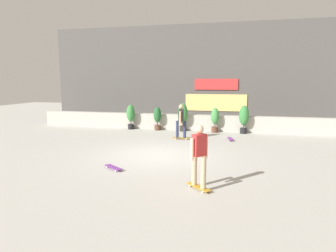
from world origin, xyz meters
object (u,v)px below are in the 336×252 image
(potted_plant_3, at_px, (215,119))
(skateboard_aside, at_px, (113,167))
(potted_plant_1, at_px, (157,117))
(potted_plant_2, at_px, (183,115))
(skateboard_near_camera, at_px, (230,139))
(skater_by_wall_left, at_px, (199,154))
(skater_mid_plaza, at_px, (181,120))
(potted_plant_4, at_px, (244,117))
(potted_plant_0, at_px, (131,115))

(potted_plant_3, bearing_deg, skateboard_aside, -109.18)
(potted_plant_1, bearing_deg, potted_plant_2, 0.00)
(skateboard_near_camera, bearing_deg, potted_plant_2, 143.58)
(skater_by_wall_left, relative_size, skateboard_near_camera, 2.06)
(potted_plant_2, height_order, skater_mid_plaza, skater_mid_plaza)
(potted_plant_2, bearing_deg, potted_plant_1, 180.00)
(potted_plant_4, height_order, skateboard_aside, potted_plant_4)
(potted_plant_0, distance_m, potted_plant_1, 1.63)
(potted_plant_0, height_order, skater_by_wall_left, skater_by_wall_left)
(potted_plant_0, height_order, potted_plant_4, potted_plant_4)
(potted_plant_1, xyz_separation_m, potted_plant_2, (1.48, 0.00, 0.17))
(potted_plant_0, relative_size, skateboard_aside, 1.87)
(potted_plant_4, distance_m, skateboard_aside, 8.74)
(skater_mid_plaza, xyz_separation_m, skateboard_near_camera, (2.35, 0.35, -0.88))
(potted_plant_0, relative_size, skater_mid_plaza, 0.85)
(skateboard_near_camera, bearing_deg, skateboard_aside, -122.08)
(potted_plant_3, bearing_deg, skateboard_near_camera, -65.90)
(skater_by_wall_left, bearing_deg, potted_plant_1, 111.79)
(potted_plant_0, distance_m, potted_plant_2, 3.10)
(potted_plant_2, relative_size, skateboard_near_camera, 1.92)
(potted_plant_2, bearing_deg, skater_mid_plaza, -81.73)
(potted_plant_1, bearing_deg, potted_plant_0, -180.00)
(potted_plant_0, xyz_separation_m, potted_plant_3, (4.90, 0.00, -0.06))
(skater_by_wall_left, xyz_separation_m, skater_mid_plaza, (-1.68, 6.41, 0.00))
(skater_mid_plaza, distance_m, skateboard_near_camera, 2.53)
(skateboard_near_camera, bearing_deg, potted_plant_0, 161.10)
(potted_plant_4, distance_m, skateboard_near_camera, 2.24)
(skateboard_near_camera, relative_size, skateboard_aside, 1.06)
(potted_plant_0, height_order, skateboard_aside, potted_plant_0)
(potted_plant_1, relative_size, potted_plant_3, 0.99)
(potted_plant_2, xyz_separation_m, skateboard_near_camera, (2.68, -1.98, -0.87))
(potted_plant_1, xyz_separation_m, skater_by_wall_left, (3.49, -8.74, 0.19))
(potted_plant_3, distance_m, potted_plant_4, 1.54)
(skater_mid_plaza, bearing_deg, skateboard_aside, -102.68)
(potted_plant_3, bearing_deg, potted_plant_0, 180.00)
(potted_plant_4, bearing_deg, potted_plant_0, 180.00)
(potted_plant_1, bearing_deg, skater_by_wall_left, -68.21)
(potted_plant_2, height_order, skateboard_aside, potted_plant_2)
(potted_plant_1, distance_m, skateboard_aside, 7.68)
(potted_plant_0, xyz_separation_m, skater_mid_plaza, (3.44, -2.33, 0.11))
(potted_plant_1, distance_m, skater_by_wall_left, 9.41)
(potted_plant_3, distance_m, skater_mid_plaza, 2.75)
(potted_plant_3, bearing_deg, skater_mid_plaza, -122.12)
(potted_plant_1, xyz_separation_m, skateboard_near_camera, (4.16, -1.98, -0.69))
(skater_by_wall_left, xyz_separation_m, skateboard_aside, (-2.87, 1.12, -0.88))
(potted_plant_1, relative_size, skateboard_near_camera, 1.63)
(potted_plant_0, relative_size, potted_plant_1, 1.08)
(potted_plant_2, distance_m, skateboard_near_camera, 3.45)
(potted_plant_4, bearing_deg, potted_plant_1, 180.00)
(potted_plant_3, xyz_separation_m, skateboard_aside, (-2.65, -7.62, -0.71))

